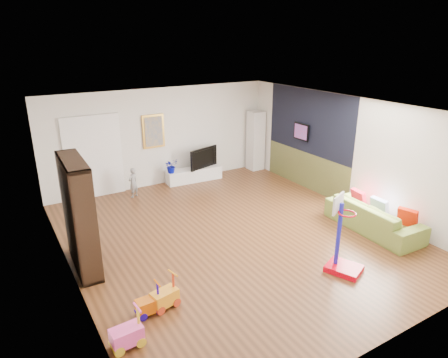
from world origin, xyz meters
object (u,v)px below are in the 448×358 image
media_console (194,175)px  sofa (374,217)px  bookshelf (79,215)px  basketball_hoop (348,235)px

media_console → sofa: 5.17m
bookshelf → sofa: size_ratio=0.95×
media_console → bookshelf: bearing=-137.9°
basketball_hoop → bookshelf: bearing=123.8°
media_console → basketball_hoop: 5.67m
media_console → sofa: (1.91, -4.81, 0.12)m
bookshelf → sofa: (5.72, -1.75, -0.71)m
sofa → basketball_hoop: basketball_hoop is taller
bookshelf → basketball_hoop: size_ratio=1.42×
bookshelf → sofa: bookshelf is taller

